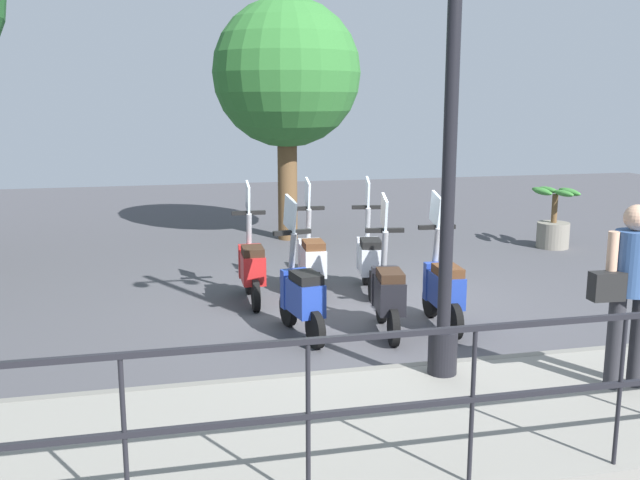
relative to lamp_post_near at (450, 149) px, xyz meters
The scene contains 13 objects.
ground_plane 3.24m from the lamp_post_near, ahead, with size 28.00×28.00×0.00m, color #424247.
promenade_walkway 2.23m from the lamp_post_near, behind, with size 2.20×20.00×0.15m.
fence_railing 2.21m from the lamp_post_near, behind, with size 0.04×16.03×1.07m.
lamp_post_near is the anchor object (origin of this frame).
pedestrian_with_bag 1.88m from the lamp_post_near, 114.62° to the right, with size 0.33×0.65×1.59m.
tree_distant 7.28m from the lamp_post_near, ahead, with size 2.67×2.67×4.38m.
potted_palm 7.13m from the lamp_post_near, 38.88° to the right, with size 1.06×0.66×1.05m.
scooter_near_0 2.46m from the lamp_post_near, 22.70° to the right, with size 1.23×0.44×1.54m.
scooter_near_1 2.32m from the lamp_post_near, ahead, with size 1.23×0.46×1.54m.
scooter_near_2 2.58m from the lamp_post_near, 29.18° to the left, with size 1.23×0.47×1.54m.
scooter_far_0 3.72m from the lamp_post_near, ahead, with size 1.22×0.48×1.54m.
scooter_far_1 3.81m from the lamp_post_near, ahead, with size 1.23×0.44×1.54m.
scooter_far_2 3.83m from the lamp_post_near, 22.22° to the left, with size 1.23×0.44×1.54m.
Camera 1 is at (-8.10, 2.44, 2.60)m, focal length 40.00 mm.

